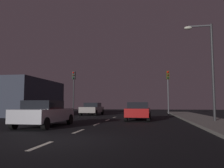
% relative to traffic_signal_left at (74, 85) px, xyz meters
% --- Properties ---
extents(ground_plane, '(80.00, 80.00, 0.00)m').
position_rel_traffic_signal_left_xyz_m(ground_plane, '(4.97, -9.26, -3.45)').
color(ground_plane, black).
extents(sidewalk_curb_right, '(3.00, 40.00, 0.15)m').
position_rel_traffic_signal_left_xyz_m(sidewalk_curb_right, '(12.47, -9.26, -3.38)').
color(sidewalk_curb_right, gray).
rests_on(sidewalk_curb_right, ground_plane).
extents(lane_stripe_nearest, '(0.16, 1.60, 0.01)m').
position_rel_traffic_signal_left_xyz_m(lane_stripe_nearest, '(4.97, -17.46, -3.45)').
color(lane_stripe_nearest, silver).
rests_on(lane_stripe_nearest, ground_plane).
extents(lane_stripe_second, '(0.16, 1.60, 0.01)m').
position_rel_traffic_signal_left_xyz_m(lane_stripe_second, '(4.97, -13.66, -3.45)').
color(lane_stripe_second, silver).
rests_on(lane_stripe_second, ground_plane).
extents(lane_stripe_third, '(0.16, 1.60, 0.01)m').
position_rel_traffic_signal_left_xyz_m(lane_stripe_third, '(4.97, -9.86, -3.45)').
color(lane_stripe_third, silver).
rests_on(lane_stripe_third, ground_plane).
extents(lane_stripe_fourth, '(0.16, 1.60, 0.01)m').
position_rel_traffic_signal_left_xyz_m(lane_stripe_fourth, '(4.97, -6.06, -3.45)').
color(lane_stripe_fourth, silver).
rests_on(lane_stripe_fourth, ground_plane).
extents(lane_stripe_fifth, '(0.16, 1.60, 0.01)m').
position_rel_traffic_signal_left_xyz_m(lane_stripe_fifth, '(4.97, -2.26, -3.45)').
color(lane_stripe_fifth, silver).
rests_on(lane_stripe_fifth, ground_plane).
extents(traffic_signal_left, '(0.32, 0.38, 4.93)m').
position_rel_traffic_signal_left_xyz_m(traffic_signal_left, '(0.00, 0.00, 0.00)').
color(traffic_signal_left, '#2D2D30').
rests_on(traffic_signal_left, ground_plane).
extents(traffic_signal_right, '(0.32, 0.38, 4.76)m').
position_rel_traffic_signal_left_xyz_m(traffic_signal_right, '(10.27, -0.00, -0.11)').
color(traffic_signal_right, '#4C4C51').
rests_on(traffic_signal_right, ground_plane).
extents(car_stopped_ahead, '(1.95, 4.41, 1.43)m').
position_rel_traffic_signal_left_xyz_m(car_stopped_ahead, '(7.44, -5.78, -2.71)').
color(car_stopped_ahead, '#B21919').
rests_on(car_stopped_ahead, ground_plane).
extents(car_adjacent_lane, '(2.01, 4.49, 1.48)m').
position_rel_traffic_signal_left_xyz_m(car_adjacent_lane, '(2.38, -11.89, -2.69)').
color(car_adjacent_lane, silver).
rests_on(car_adjacent_lane, ground_plane).
extents(car_oncoming_far, '(2.05, 4.40, 1.44)m').
position_rel_traffic_signal_left_xyz_m(car_oncoming_far, '(1.65, 2.00, -2.71)').
color(car_oncoming_far, gray).
rests_on(car_oncoming_far, ground_plane).
extents(street_lamp_right, '(1.97, 0.36, 7.01)m').
position_rel_traffic_signal_left_xyz_m(street_lamp_right, '(12.46, -7.39, 0.79)').
color(street_lamp_right, '#2D2D30').
rests_on(street_lamp_right, ground_plane).
extents(storefront_left, '(5.87, 9.83, 4.01)m').
position_rel_traffic_signal_left_xyz_m(storefront_left, '(-5.97, -0.07, -1.44)').
color(storefront_left, '#333847').
rests_on(storefront_left, ground_plane).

